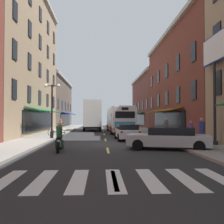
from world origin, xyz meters
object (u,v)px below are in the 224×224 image
at_px(sedan_far, 93,124).
at_px(pedestrian_near, 61,125).
at_px(bicycle_near, 56,132).
at_px(street_lamp_twin, 52,108).
at_px(pedestrian_far, 190,131).
at_px(sedan_near, 127,132).
at_px(pedestrian_mid, 166,128).
at_px(motorcycle_rider, 59,139).
at_px(sedan_mid, 168,138).
at_px(billboard_sign, 214,60).
at_px(pedestrian_rear, 202,131).
at_px(transit_bus, 119,119).
at_px(box_truck, 92,116).

distance_m(sedan_far, pedestrian_near, 13.44).
bearing_deg(pedestrian_near, bicycle_near, 145.56).
bearing_deg(street_lamp_twin, pedestrian_far, -23.11).
height_order(sedan_near, street_lamp_twin, street_lamp_twin).
bearing_deg(pedestrian_mid, sedan_near, -81.19).
bearing_deg(motorcycle_rider, street_lamp_twin, 104.77).
xyz_separation_m(pedestrian_mid, street_lamp_twin, (-9.61, 1.43, 1.69)).
relative_size(sedan_mid, pedestrian_near, 3.10).
relative_size(pedestrian_near, street_lamp_twin, 0.35).
height_order(sedan_far, motorcycle_rider, motorcycle_rider).
distance_m(sedan_near, sedan_mid, 6.46).
height_order(billboard_sign, pedestrian_mid, billboard_sign).
height_order(billboard_sign, sedan_near, billboard_sign).
bearing_deg(sedan_far, pedestrian_rear, -75.08).
xyz_separation_m(sedan_near, bicycle_near, (-6.55, 2.90, -0.18)).
bearing_deg(motorcycle_rider, sedan_near, 55.36).
bearing_deg(sedan_mid, transit_bus, 95.89).
distance_m(transit_bus, pedestrian_mid, 11.48).
distance_m(box_truck, bicycle_near, 11.93).
xyz_separation_m(bicycle_near, pedestrian_near, (-0.69, 6.76, 0.50)).
bearing_deg(bicycle_near, pedestrian_mid, -21.94).
bearing_deg(billboard_sign, sedan_far, 107.58).
distance_m(billboard_sign, sedan_mid, 6.16).
xyz_separation_m(billboard_sign, sedan_mid, (-3.41, -1.11, -5.00)).
relative_size(sedan_near, pedestrian_rear, 2.49).
height_order(sedan_mid, street_lamp_twin, street_lamp_twin).
height_order(sedan_mid, pedestrian_mid, pedestrian_mid).
relative_size(sedan_far, pedestrian_mid, 2.71).
height_order(sedan_mid, pedestrian_far, pedestrian_far).
bearing_deg(sedan_mid, pedestrian_mid, 75.53).
relative_size(transit_bus, pedestrian_near, 7.21).
height_order(billboard_sign, box_truck, billboard_sign).
distance_m(sedan_mid, sedan_far, 29.29).
xyz_separation_m(sedan_mid, street_lamp_twin, (-8.26, 6.64, 2.07)).
relative_size(sedan_mid, pedestrian_mid, 2.86).
bearing_deg(pedestrian_rear, box_truck, -33.97).
height_order(box_truck, motorcycle_rider, box_truck).
bearing_deg(sedan_near, transit_bus, 89.37).
bearing_deg(bicycle_near, motorcycle_rider, -78.51).
distance_m(box_truck, pedestrian_near, 6.07).
height_order(billboard_sign, motorcycle_rider, billboard_sign).
height_order(transit_bus, sedan_mid, transit_bus).
relative_size(sedan_far, street_lamp_twin, 1.03).
height_order(sedan_far, pedestrian_far, pedestrian_far).
bearing_deg(pedestrian_mid, transit_bus, -138.18).
bearing_deg(box_truck, billboard_sign, -65.79).
distance_m(sedan_near, sedan_far, 22.86).
xyz_separation_m(sedan_mid, pedestrian_far, (2.19, 2.18, 0.26)).
relative_size(pedestrian_far, street_lamp_twin, 0.34).
relative_size(pedestrian_mid, pedestrian_rear, 1.01).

